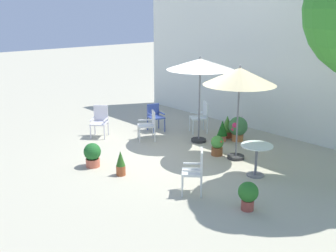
{
  "coord_description": "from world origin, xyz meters",
  "views": [
    {
      "loc": [
        7.57,
        -6.98,
        3.78
      ],
      "look_at": [
        0.0,
        -0.2,
        0.86
      ],
      "focal_mm": 43.72,
      "sensor_mm": 36.0,
      "label": 1
    }
  ],
  "objects": [
    {
      "name": "ground_plane",
      "position": [
        0.0,
        0.0,
        0.0
      ],
      "size": [
        60.0,
        60.0,
        0.0
      ],
      "primitive_type": "plane",
      "color": "#B6AF95"
    },
    {
      "name": "villa_facade",
      "position": [
        0.0,
        3.8,
        2.6
      ],
      "size": [
        10.31,
        0.3,
        5.19
      ],
      "primitive_type": "cube",
      "color": "white",
      "rests_on": "ground"
    },
    {
      "name": "patio_umbrella_0",
      "position": [
        -0.38,
        1.36,
        2.25
      ],
      "size": [
        1.91,
        1.91,
        2.5
      ],
      "color": "#2D2D2D",
      "rests_on": "ground"
    },
    {
      "name": "patio_umbrella_1",
      "position": [
        1.26,
        1.06,
        2.14
      ],
      "size": [
        1.83,
        1.83,
        2.45
      ],
      "color": "#2D2D2D",
      "rests_on": "ground"
    },
    {
      "name": "cafe_table_0",
      "position": [
        2.3,
        0.5,
        0.53
      ],
      "size": [
        0.74,
        0.74,
        0.76
      ],
      "color": "white",
      "rests_on": "ground"
    },
    {
      "name": "patio_chair_0",
      "position": [
        -0.98,
        2.09,
        0.56
      ],
      "size": [
        0.67,
        0.67,
        0.97
      ],
      "color": "white",
      "rests_on": "ground"
    },
    {
      "name": "patio_chair_1",
      "position": [
        -1.45,
        0.35,
        0.52
      ],
      "size": [
        0.62,
        0.64,
        0.89
      ],
      "color": "white",
      "rests_on": "ground"
    },
    {
      "name": "patio_chair_2",
      "position": [
        -2.76,
        -0.51,
        0.53
      ],
      "size": [
        0.67,
        0.68,
        0.94
      ],
      "color": "silver",
      "rests_on": "ground"
    },
    {
      "name": "patio_chair_3",
      "position": [
        -2.13,
        1.15,
        0.5
      ],
      "size": [
        0.54,
        0.53,
        0.85
      ],
      "color": "#354A8F",
      "rests_on": "ground"
    },
    {
      "name": "patio_chair_4",
      "position": [
        2.03,
        -1.22,
        0.56
      ],
      "size": [
        0.62,
        0.62,
        0.97
      ],
      "color": "silver",
      "rests_on": "ground"
    },
    {
      "name": "potted_plant_0",
      "position": [
        -0.75,
        -2.03,
        0.32
      ],
      "size": [
        0.44,
        0.43,
        0.6
      ],
      "color": "#CE664B",
      "rests_on": "ground"
    },
    {
      "name": "potted_plant_1",
      "position": [
        0.05,
        1.91,
        0.34
      ],
      "size": [
        0.31,
        0.31,
        0.63
      ],
      "color": "#C26549",
      "rests_on": "ground"
    },
    {
      "name": "potted_plant_2",
      "position": [
        -0.1,
        2.31,
        0.34
      ],
      "size": [
        0.36,
        0.36,
        0.68
      ],
      "color": "#9D482F",
      "rests_on": "ground"
    },
    {
      "name": "potted_plant_3",
      "position": [
        0.76,
        0.88,
        0.28
      ],
      "size": [
        0.35,
        0.34,
        0.54
      ],
      "color": "brown",
      "rests_on": "ground"
    },
    {
      "name": "potted_plant_4",
      "position": [
        0.33,
        2.28,
        0.4
      ],
      "size": [
        0.56,
        0.59,
        0.73
      ],
      "color": "#BD703B",
      "rests_on": "ground"
    },
    {
      "name": "potted_plant_5",
      "position": [
        0.16,
        -1.83,
        0.3
      ],
      "size": [
        0.22,
        0.22,
        0.61
      ],
      "color": "#A4502D",
      "rests_on": "ground"
    },
    {
      "name": "potted_plant_6",
      "position": [
        3.23,
        -1.01,
        0.33
      ],
      "size": [
        0.4,
        0.4,
        0.58
      ],
      "color": "#99473A",
      "rests_on": "ground"
    }
  ]
}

